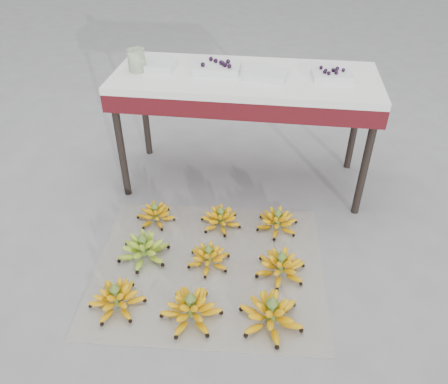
# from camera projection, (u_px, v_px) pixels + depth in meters

# --- Properties ---
(ground) EXTENTS (60.00, 60.00, 0.00)m
(ground) POSITION_uv_depth(u_px,v_px,m) (201.00, 269.00, 2.40)
(ground) COLOR slate
(ground) RESTS_ON ground
(newspaper_mat) EXTENTS (1.31, 1.13, 0.01)m
(newspaper_mat) POSITION_uv_depth(u_px,v_px,m) (209.00, 267.00, 2.41)
(newspaper_mat) COLOR silver
(newspaper_mat) RESTS_ON ground
(bunch_front_left) EXTENTS (0.29, 0.29, 0.17)m
(bunch_front_left) POSITION_uv_depth(u_px,v_px,m) (117.00, 298.00, 2.16)
(bunch_front_left) COLOR #E6AC07
(bunch_front_left) RESTS_ON newspaper_mat
(bunch_front_center) EXTENTS (0.34, 0.34, 0.18)m
(bunch_front_center) POSITION_uv_depth(u_px,v_px,m) (191.00, 309.00, 2.10)
(bunch_front_center) COLOR #E6AC07
(bunch_front_center) RESTS_ON newspaper_mat
(bunch_front_right) EXTENTS (0.38, 0.38, 0.19)m
(bunch_front_right) POSITION_uv_depth(u_px,v_px,m) (271.00, 314.00, 2.07)
(bunch_front_right) COLOR #E6AC07
(bunch_front_right) RESTS_ON newspaper_mat
(bunch_mid_left) EXTENTS (0.38, 0.38, 0.18)m
(bunch_mid_left) POSITION_uv_depth(u_px,v_px,m) (143.00, 249.00, 2.43)
(bunch_mid_left) COLOR #6AA123
(bunch_mid_left) RESTS_ON newspaper_mat
(bunch_mid_center) EXTENTS (0.28, 0.28, 0.15)m
(bunch_mid_center) POSITION_uv_depth(u_px,v_px,m) (209.00, 257.00, 2.40)
(bunch_mid_center) COLOR #E6AC07
(bunch_mid_center) RESTS_ON newspaper_mat
(bunch_mid_right) EXTENTS (0.32, 0.32, 0.17)m
(bunch_mid_right) POSITION_uv_depth(u_px,v_px,m) (281.00, 266.00, 2.33)
(bunch_mid_right) COLOR #E6AC07
(bunch_mid_right) RESTS_ON newspaper_mat
(bunch_back_left) EXTENTS (0.30, 0.30, 0.14)m
(bunch_back_left) POSITION_uv_depth(u_px,v_px,m) (156.00, 214.00, 2.70)
(bunch_back_left) COLOR #E6AC07
(bunch_back_left) RESTS_ON newspaper_mat
(bunch_back_center) EXTENTS (0.32, 0.32, 0.15)m
(bunch_back_center) POSITION_uv_depth(u_px,v_px,m) (221.00, 219.00, 2.66)
(bunch_back_center) COLOR #E6AC07
(bunch_back_center) RESTS_ON newspaper_mat
(bunch_back_right) EXTENTS (0.28, 0.28, 0.16)m
(bunch_back_right) POSITION_uv_depth(u_px,v_px,m) (277.00, 221.00, 2.64)
(bunch_back_right) COLOR #E6AC07
(bunch_back_right) RESTS_ON newspaper_mat
(vendor_table) EXTENTS (1.61, 0.64, 0.77)m
(vendor_table) POSITION_uv_depth(u_px,v_px,m) (245.00, 88.00, 2.70)
(vendor_table) COLOR black
(vendor_table) RESTS_ON ground
(tray_far_left) EXTENTS (0.27, 0.20, 0.04)m
(tray_far_left) POSITION_uv_depth(u_px,v_px,m) (156.00, 65.00, 2.72)
(tray_far_left) COLOR silver
(tray_far_left) RESTS_ON vendor_table
(tray_left) EXTENTS (0.28, 0.20, 0.07)m
(tray_left) POSITION_uv_depth(u_px,v_px,m) (217.00, 67.00, 2.67)
(tray_left) COLOR silver
(tray_left) RESTS_ON vendor_table
(tray_right) EXTENTS (0.27, 0.21, 0.04)m
(tray_right) POSITION_uv_depth(u_px,v_px,m) (267.00, 75.00, 2.59)
(tray_right) COLOR silver
(tray_right) RESTS_ON vendor_table
(tray_far_right) EXTENTS (0.25, 0.19, 0.06)m
(tray_far_right) POSITION_uv_depth(u_px,v_px,m) (332.00, 75.00, 2.58)
(tray_far_right) COLOR silver
(tray_far_right) RESTS_ON vendor_table
(glass_jar) EXTENTS (0.14, 0.14, 0.13)m
(glass_jar) POSITION_uv_depth(u_px,v_px,m) (137.00, 60.00, 2.65)
(glass_jar) COLOR beige
(glass_jar) RESTS_ON vendor_table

